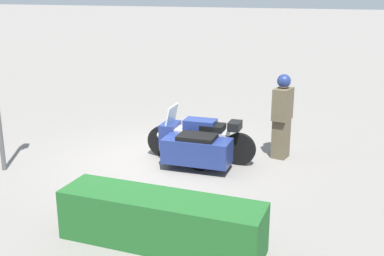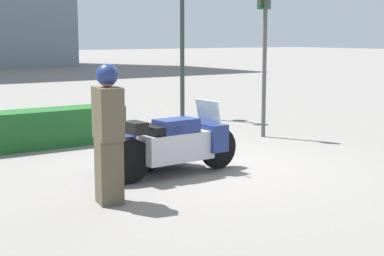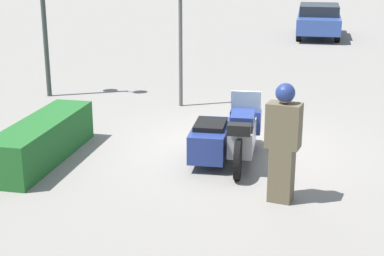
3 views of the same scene
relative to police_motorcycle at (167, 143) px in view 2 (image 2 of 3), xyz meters
name	(u,v)px [view 2 (image 2 of 3)]	position (x,y,z in m)	size (l,w,h in m)	color
ground_plane	(201,166)	(0.70, 0.06, -0.47)	(160.00, 160.00, 0.00)	slate
police_motorcycle	(167,143)	(0.00, 0.00, 0.00)	(2.41, 1.17, 1.17)	black
officer_rider	(108,131)	(-1.60, -1.10, 0.50)	(0.39, 0.55, 1.85)	brown
hedge_bush_curbside	(51,128)	(-0.70, 3.25, -0.10)	(2.98, 0.76, 0.75)	#1E5623
traffic_light_near	(264,41)	(3.51, 1.66, 1.62)	(0.22, 0.28, 3.16)	#4C4C4C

